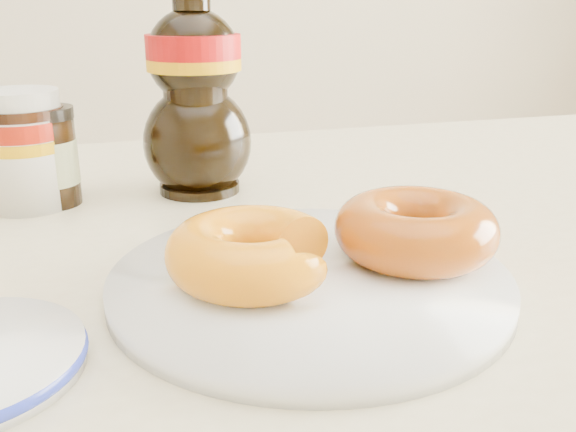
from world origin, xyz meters
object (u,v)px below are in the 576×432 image
object	(u,v)px
dining_table	(216,370)
donut_whole	(416,229)
donut_bitten	(251,252)
nutella_jar	(24,145)
plate	(310,280)
syrup_bottle	(195,87)
dark_jar	(46,158)

from	to	relation	value
dining_table	donut_whole	bearing A→B (deg)	-19.32
dining_table	donut_bitten	distance (m)	0.13
donut_bitten	nutella_jar	xyz separation A→B (m)	(-0.15, 0.24, 0.03)
plate	donut_bitten	world-z (taller)	donut_bitten
donut_bitten	syrup_bottle	size ratio (longest dim) A/B	0.53
dining_table	dark_jar	bearing A→B (deg)	121.21
nutella_jar	syrup_bottle	bearing A→B (deg)	0.90
plate	dark_jar	bearing A→B (deg)	125.25
donut_whole	syrup_bottle	size ratio (longest dim) A/B	0.55
plate	syrup_bottle	world-z (taller)	syrup_bottle
donut_bitten	dark_jar	world-z (taller)	dark_jar
dining_table	nutella_jar	xyz separation A→B (m)	(-0.13, 0.19, 0.14)
donut_whole	dark_jar	xyz separation A→B (m)	(-0.25, 0.24, 0.01)
donut_bitten	nutella_jar	distance (m)	0.29
plate	nutella_jar	xyz separation A→B (m)	(-0.19, 0.24, 0.05)
nutella_jar	donut_whole	bearing A→B (deg)	-41.67
donut_whole	dark_jar	size ratio (longest dim) A/B	1.24
dining_table	donut_whole	world-z (taller)	donut_whole
syrup_bottle	dark_jar	bearing A→B (deg)	-179.17
donut_bitten	dark_jar	bearing A→B (deg)	108.05
plate	donut_whole	distance (m)	0.08
dark_jar	nutella_jar	bearing A→B (deg)	-178.52
syrup_bottle	plate	bearing A→B (deg)	-82.29
dining_table	syrup_bottle	size ratio (longest dim) A/B	6.86
donut_bitten	nutella_jar	bearing A→B (deg)	111.23
dark_jar	donut_whole	bearing A→B (deg)	-43.70
dining_table	donut_whole	size ratio (longest dim) A/B	12.52
nutella_jar	dark_jar	distance (m)	0.02
dining_table	nutella_jar	size ratio (longest dim) A/B	13.18
donut_whole	syrup_bottle	world-z (taller)	syrup_bottle
donut_whole	dark_jar	world-z (taller)	dark_jar
donut_bitten	dark_jar	distance (m)	0.28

